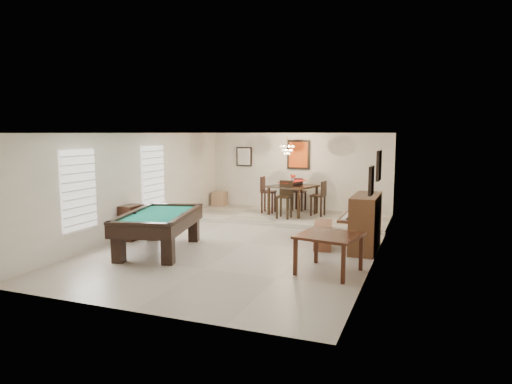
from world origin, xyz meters
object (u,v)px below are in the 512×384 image
Objects in this scene: piano_bench at (323,235)px; dining_chair_north at (299,194)px; dining_chair_east at (318,198)px; square_table at (329,253)px; dining_table at (293,198)px; dining_chair_south at (284,200)px; upright_piano at (359,222)px; apothecary_chest at (131,222)px; dining_chair_west at (268,195)px; corner_bench at (219,199)px; pool_table at (159,233)px; flower_vase at (293,178)px; chandelier at (287,146)px.

piano_bench is 0.94× the size of dining_chair_north.
square_table is at bearing 22.26° from dining_chair_east.
dining_chair_south is at bearing -93.73° from dining_table.
upright_piano is 4.57m from dining_chair_north.
upright_piano reaches higher than apothecary_chest.
dining_table is at bearing -93.65° from dining_chair_west.
upright_piano is 2.82× the size of corner_bench.
square_table is 1.98m from upright_piano.
pool_table is 2.33× the size of square_table.
dining_chair_east is at bearing 49.85° from pool_table.
dining_chair_west is at bearing 48.70° from dining_chair_north.
dining_table is at bearing 127.94° from upright_piano.
pool_table is at bearing -108.80° from flower_vase.
chandelier is (-0.90, -0.28, 1.55)m from dining_chair_east.
dining_chair_west reaches higher than apothecary_chest.
upright_piano is at bearing -48.18° from chandelier.
upright_piano is 4.51m from dining_chair_west.
dining_chair_south is 2.07× the size of corner_bench.
square_table is at bearing -153.25° from dining_chair_west.
square_table is 0.97× the size of dining_chair_south.
square_table is at bearing -10.37° from apothecary_chest.
flower_vase reaches higher than dining_chair_south.
dining_table is at bearing -14.07° from corner_bench.
dining_chair_west is 1.88× the size of chandelier.
dining_chair_west reaches higher than pool_table.
dining_chair_west is at bearing 127.45° from piano_bench.
dining_chair_east is (1.57, 0.01, -0.04)m from dining_chair_west.
upright_piano is 5.44m from apothecary_chest.
dining_table is at bearing 57.65° from pool_table.
flower_vase is 0.37× the size of chandelier.
apothecary_chest is at bearing -90.78° from corner_bench.
dining_chair_north reaches higher than piano_bench.
square_table is 4.75× the size of flower_vase.
square_table is 1.00× the size of dining_chair_north.
piano_bench is 1.18× the size of apothecary_chest.
pool_table is 2.33× the size of dining_chair_north.
dining_chair_west reaches higher than upright_piano.
piano_bench is 0.95× the size of dining_chair_east.
dining_table is 2.03× the size of chandelier.
dining_chair_east is at bearing 43.45° from dining_chair_south.
upright_piano is 3.98m from dining_table.
chandelier reaches higher than piano_bench.
chandelier reaches higher than square_table.
corner_bench is 3.42m from chandelier.
pool_table is 4.13× the size of chandelier.
apothecary_chest is (-5.08, 0.93, 0.06)m from square_table.
flower_vase reaches higher than piano_bench.
dining_chair_north is (-0.00, 0.72, -0.59)m from flower_vase.
upright_piano is 0.87m from piano_bench.
dining_table reaches higher than piano_bench.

